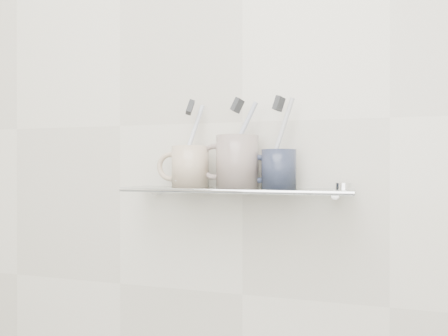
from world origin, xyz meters
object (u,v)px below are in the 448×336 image
at_px(shelf_glass, 235,190).
at_px(mug_left, 190,167).
at_px(mug_right, 279,169).
at_px(mug_center, 237,162).

distance_m(shelf_glass, mug_left, 0.12).
height_order(mug_left, mug_right, mug_left).
xyz_separation_m(shelf_glass, mug_left, (-0.11, 0.00, 0.05)).
bearing_deg(mug_right, mug_center, -167.22).
bearing_deg(shelf_glass, mug_left, 177.33).
height_order(shelf_glass, mug_center, mug_center).
distance_m(shelf_glass, mug_right, 0.11).
height_order(shelf_glass, mug_left, mug_left).
height_order(mug_center, mug_right, mug_center).
bearing_deg(mug_center, mug_right, 18.20).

